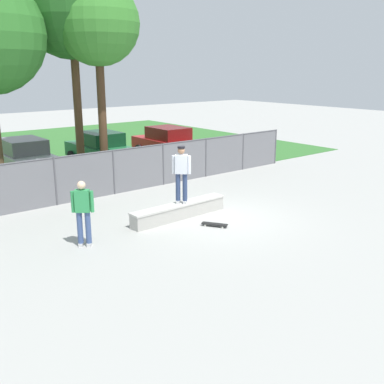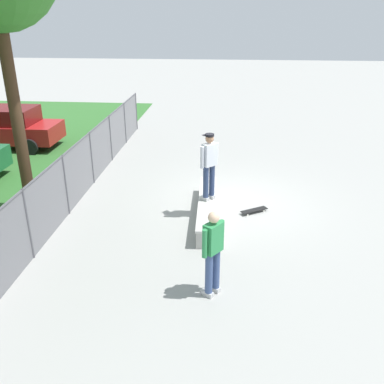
{
  "view_description": "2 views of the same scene",
  "coord_description": "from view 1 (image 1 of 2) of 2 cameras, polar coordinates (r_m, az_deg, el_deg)",
  "views": [
    {
      "loc": [
        -9.44,
        -10.31,
        4.66
      ],
      "look_at": [
        -0.97,
        0.12,
        1.0
      ],
      "focal_mm": 42.63,
      "sensor_mm": 36.0,
      "label": 1
    },
    {
      "loc": [
        -11.37,
        0.24,
        5.21
      ],
      "look_at": [
        -1.28,
        1.12,
        0.84
      ],
      "focal_mm": 39.29,
      "sensor_mm": 36.0,
      "label": 2
    }
  ],
  "objects": [
    {
      "name": "ground_plane",
      "position": [
        14.74,
        3.22,
        -3.2
      ],
      "size": [
        80.0,
        80.0,
        0.0
      ],
      "primitive_type": "plane",
      "color": "#9E9E99"
    },
    {
      "name": "grass_strip",
      "position": [
        27.31,
        -18.34,
        4.68
      ],
      "size": [
        28.11,
        20.0,
        0.02
      ],
      "primitive_type": "cube",
      "color": "#336B2D",
      "rests_on": "ground"
    },
    {
      "name": "concrete_ledge",
      "position": [
        14.58,
        -1.61,
        -2.37
      ],
      "size": [
        3.55,
        0.58,
        0.49
      ],
      "color": "#A8A59E",
      "rests_on": "ground"
    },
    {
      "name": "skateboarder",
      "position": [
        14.27,
        -1.34,
        2.53
      ],
      "size": [
        0.46,
        0.46,
        1.84
      ],
      "color": "beige",
      "rests_on": "concrete_ledge"
    },
    {
      "name": "skateboard",
      "position": [
        13.9,
        2.85,
        -4.03
      ],
      "size": [
        0.59,
        0.79,
        0.09
      ],
      "color": "black",
      "rests_on": "ground"
    },
    {
      "name": "chainlink_fence",
      "position": [
        18.03,
        -6.6,
        3.23
      ],
      "size": [
        16.18,
        0.07,
        1.71
      ],
      "color": "#4C4C51",
      "rests_on": "ground"
    },
    {
      "name": "tree_near_right",
      "position": [
        19.21,
        -14.9,
        21.85
      ],
      "size": [
        4.21,
        4.21,
        9.16
      ],
      "color": "#513823",
      "rests_on": "ground"
    },
    {
      "name": "tree_mid",
      "position": [
        18.33,
        -11.73,
        19.81
      ],
      "size": [
        3.14,
        3.14,
        7.84
      ],
      "color": "#47301E",
      "rests_on": "ground"
    },
    {
      "name": "car_silver",
      "position": [
        21.68,
        -20.36,
        4.15
      ],
      "size": [
        2.02,
        4.2,
        1.66
      ],
      "color": "#B7BABF",
      "rests_on": "ground"
    },
    {
      "name": "car_green",
      "position": [
        22.94,
        -11.43,
        5.37
      ],
      "size": [
        2.02,
        4.2,
        1.66
      ],
      "color": "#1E6638",
      "rests_on": "ground"
    },
    {
      "name": "car_red",
      "position": [
        24.4,
        -3.13,
        6.23
      ],
      "size": [
        2.02,
        4.2,
        1.66
      ],
      "color": "#B21E1E",
      "rests_on": "ground"
    },
    {
      "name": "bystander",
      "position": [
        12.41,
        -13.48,
        -2.29
      ],
      "size": [
        0.5,
        0.43,
        1.82
      ],
      "color": "beige",
      "rests_on": "ground"
    }
  ]
}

